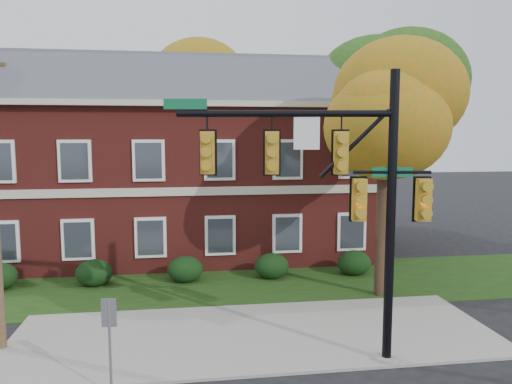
{
  "coord_description": "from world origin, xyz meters",
  "views": [
    {
      "loc": [
        -2.0,
        -12.84,
        5.86
      ],
      "look_at": [
        0.31,
        3.0,
        4.01
      ],
      "focal_mm": 35.0,
      "sensor_mm": 36.0,
      "label": 1
    }
  ],
  "objects": [
    {
      "name": "ground",
      "position": [
        0.0,
        0.0,
        0.0
      ],
      "size": [
        120.0,
        120.0,
        0.0
      ],
      "primitive_type": "plane",
      "color": "black",
      "rests_on": "ground"
    },
    {
      "name": "sidewalk",
      "position": [
        0.0,
        1.0,
        0.04
      ],
      "size": [
        14.0,
        5.0,
        0.08
      ],
      "primitive_type": "cube",
      "color": "gray",
      "rests_on": "ground"
    },
    {
      "name": "grass_strip",
      "position": [
        0.0,
        6.0,
        0.02
      ],
      "size": [
        30.0,
        6.0,
        0.04
      ],
      "primitive_type": "cube",
      "color": "#193811",
      "rests_on": "ground"
    },
    {
      "name": "apartment_building",
      "position": [
        -2.0,
        11.95,
        4.99
      ],
      "size": [
        18.8,
        8.8,
        9.74
      ],
      "color": "maroon",
      "rests_on": "ground"
    },
    {
      "name": "hedge_left",
      "position": [
        -5.5,
        6.7,
        0.53
      ],
      "size": [
        1.4,
        1.26,
        1.05
      ],
      "primitive_type": "ellipsoid",
      "color": "black",
      "rests_on": "ground"
    },
    {
      "name": "hedge_center",
      "position": [
        -2.0,
        6.7,
        0.53
      ],
      "size": [
        1.4,
        1.26,
        1.05
      ],
      "primitive_type": "ellipsoid",
      "color": "black",
      "rests_on": "ground"
    },
    {
      "name": "hedge_right",
      "position": [
        1.5,
        6.7,
        0.53
      ],
      "size": [
        1.4,
        1.26,
        1.05
      ],
      "primitive_type": "ellipsoid",
      "color": "black",
      "rests_on": "ground"
    },
    {
      "name": "hedge_far_right",
      "position": [
        5.0,
        6.7,
        0.53
      ],
      "size": [
        1.4,
        1.26,
        1.05
      ],
      "primitive_type": "ellipsoid",
      "color": "black",
      "rests_on": "ground"
    },
    {
      "name": "tree_near_right",
      "position": [
        5.22,
        3.87,
        6.67
      ],
      "size": [
        4.5,
        4.25,
        8.58
      ],
      "color": "black",
      "rests_on": "ground"
    },
    {
      "name": "tree_right_rear",
      "position": [
        9.31,
        12.81,
        8.12
      ],
      "size": [
        6.3,
        5.95,
        10.62
      ],
      "color": "black",
      "rests_on": "ground"
    },
    {
      "name": "tree_far_rear",
      "position": [
        -0.66,
        19.79,
        8.84
      ],
      "size": [
        6.84,
        6.46,
        11.52
      ],
      "color": "black",
      "rests_on": "ground"
    },
    {
      "name": "traffic_signal",
      "position": [
        1.79,
        -0.97,
        4.61
      ],
      "size": [
        6.6,
        1.22,
        7.43
      ],
      "rotation": [
        0.0,
        0.0,
        -0.15
      ],
      "color": "gray",
      "rests_on": "ground"
    },
    {
      "name": "sign_post",
      "position": [
        -3.68,
        -1.88,
        1.54
      ],
      "size": [
        0.33,
        0.08,
        2.27
      ],
      "rotation": [
        0.0,
        0.0,
        -0.12
      ],
      "color": "slate",
      "rests_on": "ground"
    }
  ]
}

